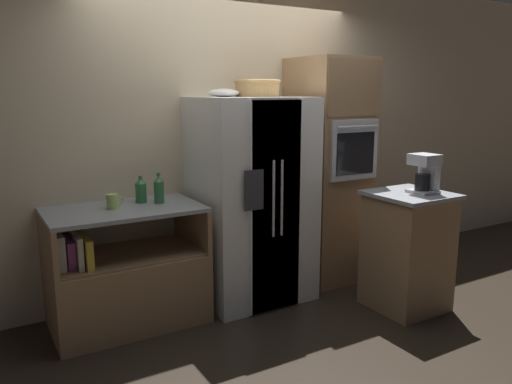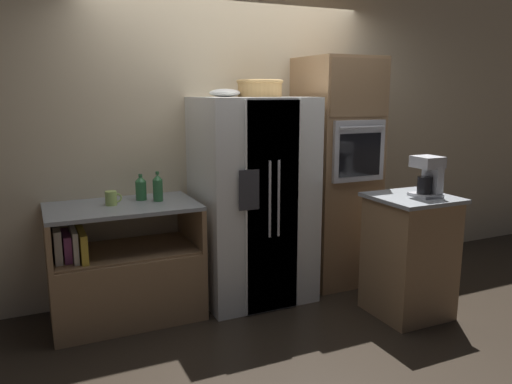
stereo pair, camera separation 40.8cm
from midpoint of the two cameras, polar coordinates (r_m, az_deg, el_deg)
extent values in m
plane|color=black|center=(4.39, -3.14, -12.01)|extent=(20.00, 20.00, 0.00)
cube|color=beige|center=(4.46, -6.08, 6.91)|extent=(12.00, 0.06, 2.80)
cube|color=#93704C|center=(4.04, -17.33, -10.59)|extent=(1.12, 0.68, 0.53)
cube|color=#93704C|center=(3.95, -17.57, -6.90)|extent=(1.07, 0.63, 0.02)
cube|color=#93704C|center=(3.83, -25.64, -5.54)|extent=(0.04, 0.68, 0.34)
cube|color=#93704C|center=(4.05, -10.22, -3.70)|extent=(0.04, 0.68, 0.34)
cube|color=gray|center=(3.86, -17.87, -1.99)|extent=(1.12, 0.68, 0.03)
cube|color=silver|center=(3.81, -24.60, -6.04)|extent=(0.05, 0.32, 0.24)
cube|color=#934784|center=(3.82, -23.63, -6.30)|extent=(0.05, 0.31, 0.19)
cube|color=silver|center=(3.82, -22.92, -5.95)|extent=(0.04, 0.41, 0.23)
cube|color=gold|center=(3.83, -22.11, -5.97)|extent=(0.05, 0.48, 0.21)
cube|color=silver|center=(4.19, -3.34, -0.92)|extent=(0.91, 0.74, 1.70)
cube|color=silver|center=(3.86, -0.81, -1.97)|extent=(0.45, 0.02, 1.67)
cube|color=silver|center=(3.87, -0.66, -1.95)|extent=(0.45, 0.02, 1.67)
cylinder|color=#B2B2B7|center=(3.81, -1.04, -0.86)|extent=(0.02, 0.02, 0.60)
cylinder|color=#B2B2B7|center=(3.84, -0.05, -0.73)|extent=(0.02, 0.02, 0.60)
cube|color=#2D2D33|center=(3.72, -3.38, 0.18)|extent=(0.16, 0.01, 0.31)
cube|color=#93704C|center=(4.64, 5.78, 2.37)|extent=(0.62, 0.65, 2.04)
cube|color=#ADADB2|center=(4.34, 8.53, 4.77)|extent=(0.51, 0.04, 0.52)
cube|color=black|center=(4.33, 8.68, 4.34)|extent=(0.41, 0.01, 0.36)
cylinder|color=#B2B2B7|center=(4.30, 8.91, 7.40)|extent=(0.45, 0.02, 0.02)
cube|color=olive|center=(4.33, 8.61, 11.70)|extent=(0.58, 0.01, 0.48)
cube|color=#93704C|center=(4.18, 14.23, -6.77)|extent=(0.54, 0.54, 0.93)
cube|color=gray|center=(4.06, 14.55, -0.32)|extent=(0.59, 0.59, 0.03)
cylinder|color=tan|center=(4.22, -2.69, 11.66)|extent=(0.37, 0.37, 0.12)
torus|color=tan|center=(4.22, -2.69, 12.51)|extent=(0.39, 0.39, 0.03)
ellipsoid|color=white|center=(4.09, -6.64, 11.19)|extent=(0.25, 0.25, 0.07)
cylinder|color=#33723F|center=(3.93, -13.98, -0.06)|extent=(0.08, 0.08, 0.17)
cone|color=#33723F|center=(3.91, -14.05, 1.45)|extent=(0.08, 0.08, 0.04)
cylinder|color=#33723F|center=(3.90, -14.07, 1.92)|extent=(0.03, 0.03, 0.02)
cylinder|color=#33723F|center=(3.98, -15.91, -0.14)|extent=(0.08, 0.08, 0.15)
cone|color=#33723F|center=(3.97, -15.98, 1.24)|extent=(0.08, 0.08, 0.05)
cylinder|color=#33723F|center=(3.96, -16.00, 1.59)|extent=(0.03, 0.03, 0.02)
cylinder|color=#B2D166|center=(3.85, -19.07, -1.05)|extent=(0.09, 0.09, 0.11)
torus|color=#B2D166|center=(3.86, -18.41, -0.98)|extent=(0.07, 0.01, 0.07)
cube|color=#B2B2B7|center=(4.07, 15.83, 0.03)|extent=(0.18, 0.20, 0.02)
cylinder|color=black|center=(4.05, 15.75, 1.08)|extent=(0.11, 0.11, 0.13)
cube|color=#B2B2B7|center=(4.09, 16.51, 2.06)|extent=(0.06, 0.17, 0.31)
cube|color=#B2B2B7|center=(4.03, 16.02, 3.56)|extent=(0.18, 0.20, 0.09)
camera|label=1|loc=(0.20, -92.86, -0.57)|focal=35.00mm
camera|label=2|loc=(0.20, 87.14, 0.57)|focal=35.00mm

